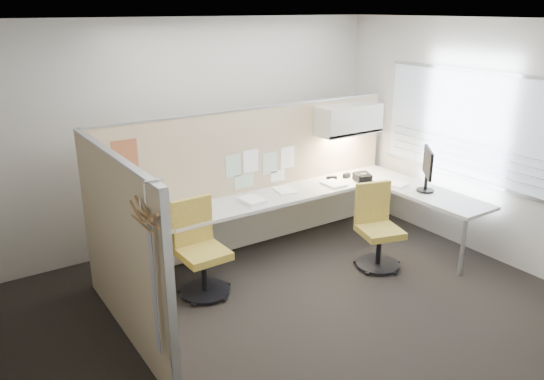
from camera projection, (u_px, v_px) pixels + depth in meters
floor at (291, 311)px, 5.36m from camera, size 5.50×4.50×0.01m
ceiling at (295, 20)px, 4.44m from camera, size 5.50×4.50×0.01m
wall_back at (188, 133)px, 6.67m from camera, size 5.50×0.02×2.80m
wall_front at (515, 277)px, 3.13m from camera, size 5.50×0.02×2.80m
wall_right at (479, 140)px, 6.34m from camera, size 0.02×4.50×2.80m
window_pane at (479, 128)px, 6.27m from camera, size 0.01×2.80×1.30m
partition_back at (253, 179)px, 6.62m from camera, size 4.10×0.06×1.75m
partition_left at (121, 250)px, 4.68m from camera, size 0.06×2.20×1.75m
desk at (300, 204)px, 6.53m from camera, size 4.00×2.07×0.73m
overhead_bin at (348, 119)px, 6.95m from camera, size 0.90×0.36×0.38m
task_light_strip at (348, 135)px, 7.02m from camera, size 0.60×0.06×0.02m
pinned_papers at (260, 166)px, 6.58m from camera, size 1.01×0.00×0.47m
poster at (125, 156)px, 5.57m from camera, size 0.28×0.00×0.35m
chair_left at (200, 251)px, 5.58m from camera, size 0.53×0.53×1.01m
chair_right at (377, 229)px, 6.18m from camera, size 0.56×0.58×0.97m
monitor at (427, 167)px, 6.50m from camera, size 0.36×0.41×0.54m
phone at (362, 177)px, 6.98m from camera, size 0.24×0.23×0.12m
stapler at (332, 178)px, 7.03m from camera, size 0.15×0.09×0.05m
tape_dispenser at (347, 176)px, 7.12m from camera, size 0.11×0.08×0.06m
coat_hook at (146, 231)px, 3.72m from camera, size 0.18×0.44×1.34m
paper_stack_0 at (148, 225)px, 5.55m from camera, size 0.26×0.32×0.03m
paper_stack_1 at (195, 210)px, 5.97m from camera, size 0.27×0.33×0.02m
paper_stack_2 at (252, 201)px, 6.21m from camera, size 0.25×0.31×0.05m
paper_stack_3 at (285, 190)px, 6.62m from camera, size 0.28×0.34×0.02m
paper_stack_4 at (334, 184)px, 6.83m from camera, size 0.23×0.30×0.03m
paper_stack_5 at (395, 184)px, 6.84m from camera, size 0.30×0.35×0.02m
paper_stack_6 at (183, 219)px, 5.73m from camera, size 0.27×0.33×0.02m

